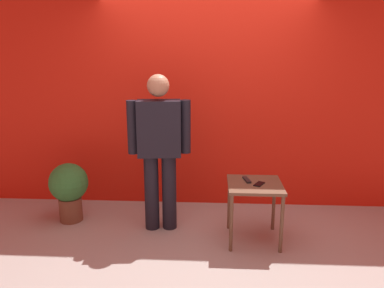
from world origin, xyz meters
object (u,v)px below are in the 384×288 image
(standing_person, at_px, (159,145))
(cell_phone, at_px, (259,184))
(tv_remote, at_px, (247,180))
(potted_plant, at_px, (69,187))
(side_table, at_px, (255,192))

(standing_person, distance_m, cell_phone, 1.11)
(tv_remote, xyz_separation_m, potted_plant, (-1.99, 0.27, -0.22))
(cell_phone, height_order, potted_plant, potted_plant)
(cell_phone, bearing_deg, tv_remote, 166.71)
(tv_remote, bearing_deg, side_table, -57.87)
(side_table, height_order, potted_plant, potted_plant)
(tv_remote, bearing_deg, cell_phone, -54.66)
(standing_person, bearing_deg, tv_remote, -8.93)
(standing_person, height_order, potted_plant, standing_person)
(standing_person, distance_m, tv_remote, 0.98)
(side_table, height_order, cell_phone, cell_phone)
(tv_remote, distance_m, potted_plant, 2.02)
(side_table, bearing_deg, tv_remote, 134.43)
(standing_person, xyz_separation_m, cell_phone, (1.04, -0.25, -0.32))
(side_table, relative_size, potted_plant, 0.91)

